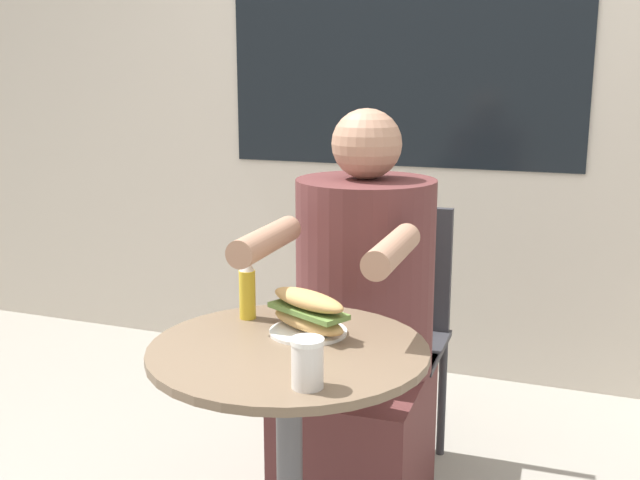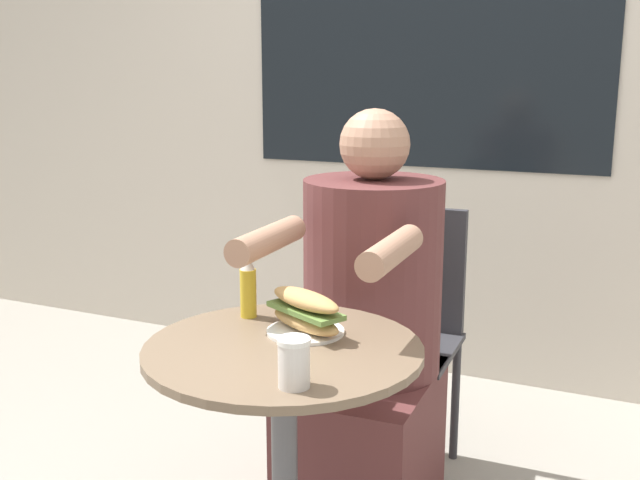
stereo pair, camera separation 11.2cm
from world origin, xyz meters
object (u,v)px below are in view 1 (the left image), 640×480
(sandwich_on_plate, at_px, (308,314))
(cafe_table, at_px, (289,428))
(diner_chair, at_px, (392,313))
(drink_cup, at_px, (307,363))
(condiment_bottle, at_px, (247,289))
(seated_diner, at_px, (361,350))

(sandwich_on_plate, bearing_deg, cafe_table, -95.67)
(cafe_table, bearing_deg, diner_chair, 90.00)
(diner_chair, distance_m, drink_cup, 1.10)
(cafe_table, distance_m, sandwich_on_plate, 0.26)
(sandwich_on_plate, height_order, condiment_bottle, condiment_bottle)
(condiment_bottle, bearing_deg, seated_diner, 65.10)
(diner_chair, relative_size, drink_cup, 8.82)
(drink_cup, bearing_deg, cafe_table, 122.57)
(drink_cup, distance_m, condiment_bottle, 0.44)
(cafe_table, height_order, drink_cup, drink_cup)
(seated_diner, distance_m, sandwich_on_plate, 0.49)
(diner_chair, bearing_deg, seated_diner, 88.67)
(sandwich_on_plate, bearing_deg, drink_cup, -68.51)
(cafe_table, xyz_separation_m, sandwich_on_plate, (0.01, 0.09, 0.24))
(condiment_bottle, bearing_deg, cafe_table, -40.19)
(diner_chair, relative_size, seated_diner, 0.72)
(cafe_table, bearing_deg, sandwich_on_plate, 84.33)
(seated_diner, bearing_deg, drink_cup, 97.20)
(seated_diner, relative_size, condiment_bottle, 7.77)
(cafe_table, relative_size, sandwich_on_plate, 3.09)
(cafe_table, xyz_separation_m, diner_chair, (-0.00, 0.87, 0.01))
(seated_diner, relative_size, drink_cup, 12.24)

